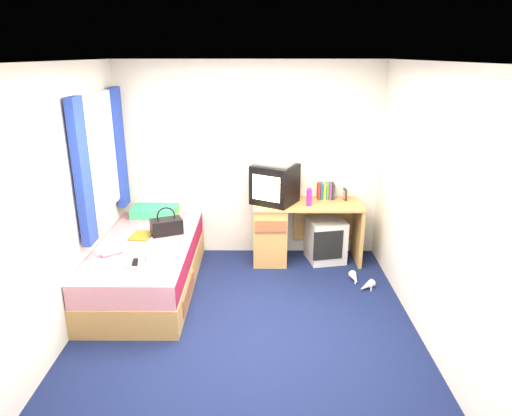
{
  "coord_description": "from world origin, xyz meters",
  "views": [
    {
      "loc": [
        0.12,
        -3.8,
        2.46
      ],
      "look_at": [
        0.09,
        0.7,
        0.93
      ],
      "focal_mm": 32.0,
      "sensor_mm": 36.0,
      "label": 1
    }
  ],
  "objects_px": {
    "bed": "(147,265)",
    "towel": "(164,251)",
    "picture_frame": "(345,194)",
    "white_heels": "(360,282)",
    "pillow": "(155,211)",
    "colour_swatch_fan": "(134,268)",
    "vcr": "(275,161)",
    "pink_water_bottle": "(309,198)",
    "remote_control": "(135,263)",
    "storage_cube": "(326,240)",
    "water_bottle": "(112,252)",
    "handbag": "(167,226)",
    "desk": "(284,229)",
    "aerosol_can": "(297,193)",
    "crt_tv": "(275,184)",
    "magazine": "(141,236)"
  },
  "relations": [
    {
      "from": "bed",
      "to": "towel",
      "type": "distance_m",
      "value": 0.55
    },
    {
      "from": "picture_frame",
      "to": "white_heels",
      "type": "height_order",
      "value": "picture_frame"
    },
    {
      "from": "pillow",
      "to": "colour_swatch_fan",
      "type": "height_order",
      "value": "pillow"
    },
    {
      "from": "vcr",
      "to": "colour_swatch_fan",
      "type": "height_order",
      "value": "vcr"
    },
    {
      "from": "pink_water_bottle",
      "to": "towel",
      "type": "relative_size",
      "value": 0.65
    },
    {
      "from": "remote_control",
      "to": "storage_cube",
      "type": "bearing_deg",
      "value": 20.96
    },
    {
      "from": "storage_cube",
      "to": "colour_swatch_fan",
      "type": "relative_size",
      "value": 2.42
    },
    {
      "from": "pink_water_bottle",
      "to": "towel",
      "type": "height_order",
      "value": "pink_water_bottle"
    },
    {
      "from": "towel",
      "to": "water_bottle",
      "type": "bearing_deg",
      "value": 177.72
    },
    {
      "from": "pink_water_bottle",
      "to": "handbag",
      "type": "bearing_deg",
      "value": -166.88
    },
    {
      "from": "bed",
      "to": "remote_control",
      "type": "relative_size",
      "value": 12.5
    },
    {
      "from": "bed",
      "to": "remote_control",
      "type": "height_order",
      "value": "remote_control"
    },
    {
      "from": "pink_water_bottle",
      "to": "remote_control",
      "type": "distance_m",
      "value": 2.14
    },
    {
      "from": "desk",
      "to": "towel",
      "type": "distance_m",
      "value": 1.66
    },
    {
      "from": "picture_frame",
      "to": "water_bottle",
      "type": "bearing_deg",
      "value": -160.27
    },
    {
      "from": "picture_frame",
      "to": "white_heels",
      "type": "distance_m",
      "value": 1.12
    },
    {
      "from": "white_heels",
      "to": "storage_cube",
      "type": "bearing_deg",
      "value": 114.5
    },
    {
      "from": "bed",
      "to": "picture_frame",
      "type": "xyz_separation_m",
      "value": [
        2.27,
        0.85,
        0.55
      ]
    },
    {
      "from": "desk",
      "to": "bed",
      "type": "bearing_deg",
      "value": -154.24
    },
    {
      "from": "storage_cube",
      "to": "aerosol_can",
      "type": "height_order",
      "value": "aerosol_can"
    },
    {
      "from": "aerosol_can",
      "to": "towel",
      "type": "bearing_deg",
      "value": -140.44
    },
    {
      "from": "pillow",
      "to": "towel",
      "type": "height_order",
      "value": "pillow"
    },
    {
      "from": "bed",
      "to": "crt_tv",
      "type": "xyz_separation_m",
      "value": [
        1.4,
        0.74,
        0.72
      ]
    },
    {
      "from": "white_heels",
      "to": "magazine",
      "type": "bearing_deg",
      "value": 177.43
    },
    {
      "from": "picture_frame",
      "to": "colour_swatch_fan",
      "type": "distance_m",
      "value": 2.69
    },
    {
      "from": "towel",
      "to": "water_bottle",
      "type": "xyz_separation_m",
      "value": [
        -0.53,
        0.02,
        -0.02
      ]
    },
    {
      "from": "desk",
      "to": "remote_control",
      "type": "bearing_deg",
      "value": -140.04
    },
    {
      "from": "handbag",
      "to": "water_bottle",
      "type": "distance_m",
      "value": 0.72
    },
    {
      "from": "pillow",
      "to": "remote_control",
      "type": "distance_m",
      "value": 1.37
    },
    {
      "from": "pillow",
      "to": "vcr",
      "type": "xyz_separation_m",
      "value": [
        1.49,
        -0.1,
        0.66
      ]
    },
    {
      "from": "desk",
      "to": "magazine",
      "type": "xyz_separation_m",
      "value": [
        -1.61,
        -0.57,
        0.14
      ]
    },
    {
      "from": "crt_tv",
      "to": "remote_control",
      "type": "xyz_separation_m",
      "value": [
        -1.38,
        -1.26,
        -0.43
      ]
    },
    {
      "from": "white_heels",
      "to": "crt_tv",
      "type": "bearing_deg",
      "value": 144.37
    },
    {
      "from": "desk",
      "to": "towel",
      "type": "relative_size",
      "value": 4.28
    },
    {
      "from": "vcr",
      "to": "pink_water_bottle",
      "type": "height_order",
      "value": "vcr"
    },
    {
      "from": "crt_tv",
      "to": "handbag",
      "type": "xyz_separation_m",
      "value": [
        -1.22,
        -0.49,
        -0.35
      ]
    },
    {
      "from": "bed",
      "to": "desk",
      "type": "bearing_deg",
      "value": 25.76
    },
    {
      "from": "remote_control",
      "to": "aerosol_can",
      "type": "bearing_deg",
      "value": 28.09
    },
    {
      "from": "colour_swatch_fan",
      "to": "remote_control",
      "type": "relative_size",
      "value": 1.38
    },
    {
      "from": "colour_swatch_fan",
      "to": "pink_water_bottle",
      "type": "bearing_deg",
      "value": 35.45
    },
    {
      "from": "crt_tv",
      "to": "towel",
      "type": "height_order",
      "value": "crt_tv"
    },
    {
      "from": "desk",
      "to": "remote_control",
      "type": "xyz_separation_m",
      "value": [
        -1.5,
        -1.26,
        0.14
      ]
    },
    {
      "from": "crt_tv",
      "to": "pink_water_bottle",
      "type": "height_order",
      "value": "crt_tv"
    },
    {
      "from": "picture_frame",
      "to": "magazine",
      "type": "relative_size",
      "value": 0.5
    },
    {
      "from": "bed",
      "to": "water_bottle",
      "type": "distance_m",
      "value": 0.51
    },
    {
      "from": "desk",
      "to": "handbag",
      "type": "relative_size",
      "value": 3.36
    },
    {
      "from": "towel",
      "to": "white_heels",
      "type": "distance_m",
      "value": 2.19
    },
    {
      "from": "crt_tv",
      "to": "pink_water_bottle",
      "type": "relative_size",
      "value": 3.15
    },
    {
      "from": "pink_water_bottle",
      "to": "remote_control",
      "type": "bearing_deg",
      "value": -147.24
    },
    {
      "from": "picture_frame",
      "to": "remote_control",
      "type": "xyz_separation_m",
      "value": [
        -2.25,
        -1.38,
        -0.27
      ]
    }
  ]
}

